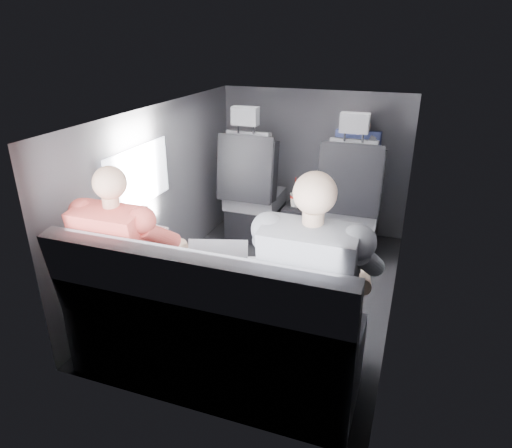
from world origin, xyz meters
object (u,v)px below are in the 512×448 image
(laptop_silver, at_px, (225,264))
(front_seat_left, at_px, (253,199))
(front_seat_right, at_px, (350,211))
(laptop_white, at_px, (152,249))
(laptop_black, at_px, (329,276))
(passenger_rear_left, at_px, (132,261))
(rear_bench, at_px, (210,336))
(passenger_rear_right, at_px, (314,290))
(passenger_front_right, at_px, (356,164))
(water_bottle, at_px, (307,202))
(center_console, at_px, (300,223))
(soda_cup, at_px, (295,199))

(laptop_silver, bearing_deg, front_seat_left, 104.93)
(front_seat_right, relative_size, laptop_white, 3.21)
(laptop_black, distance_m, passenger_rear_left, 1.12)
(laptop_black, bearing_deg, laptop_white, -177.56)
(front_seat_right, height_order, laptop_black, front_seat_right)
(rear_bench, distance_m, laptop_silver, 0.40)
(laptop_silver, distance_m, passenger_rear_left, 0.54)
(laptop_white, height_order, passenger_rear_right, passenger_rear_right)
(passenger_rear_left, xyz_separation_m, passenger_front_right, (0.96, 2.06, 0.12))
(laptop_silver, relative_size, laptop_black, 1.06)
(front_seat_right, relative_size, passenger_rear_left, 1.04)
(front_seat_right, distance_m, passenger_rear_left, 2.07)
(laptop_white, distance_m, laptop_black, 1.06)
(laptop_black, bearing_deg, water_bottle, 107.84)
(front_seat_right, height_order, rear_bench, front_seat_right)
(laptop_silver, relative_size, passenger_front_right, 0.50)
(front_seat_left, height_order, center_console, front_seat_left)
(passenger_rear_right, xyz_separation_m, passenger_front_right, (-0.11, 2.07, 0.09))
(laptop_white, xyz_separation_m, passenger_rear_left, (-0.04, -0.16, -0.01))
(passenger_rear_left, bearing_deg, center_console, 74.08)
(front_seat_right, height_order, passenger_front_right, front_seat_right)
(front_seat_left, bearing_deg, passenger_front_right, 16.29)
(laptop_black, xyz_separation_m, passenger_rear_left, (-1.10, -0.20, -0.01))
(front_seat_right, bearing_deg, water_bottle, -158.99)
(center_console, xyz_separation_m, water_bottle, (0.10, -0.17, 0.28))
(water_bottle, relative_size, laptop_white, 0.44)
(soda_cup, bearing_deg, front_seat_left, 170.21)
(soda_cup, height_order, laptop_black, laptop_black)
(laptop_white, bearing_deg, laptop_black, 2.44)
(water_bottle, bearing_deg, front_seat_left, 166.27)
(rear_bench, xyz_separation_m, laptop_silver, (-0.01, 0.24, 0.32))
(water_bottle, bearing_deg, center_console, 119.84)
(rear_bench, bearing_deg, soda_cup, 90.87)
(laptop_black, distance_m, passenger_front_right, 1.87)
(center_console, bearing_deg, front_seat_right, -5.07)
(front_seat_left, xyz_separation_m, soda_cup, (0.42, -0.07, 0.07))
(front_seat_left, bearing_deg, passenger_rear_right, -61.31)
(passenger_rear_right, bearing_deg, center_console, 106.27)
(passenger_rear_left, bearing_deg, laptop_silver, 15.50)
(passenger_rear_left, distance_m, passenger_rear_right, 1.07)
(soda_cup, height_order, laptop_silver, laptop_silver)
(passenger_rear_right, bearing_deg, water_bottle, 104.71)
(water_bottle, distance_m, laptop_white, 1.63)
(water_bottle, distance_m, laptop_silver, 1.54)
(laptop_black, bearing_deg, rear_bench, -152.60)
(front_seat_left, xyz_separation_m, passenger_rear_right, (0.99, -1.81, 0.26))
(front_seat_left, distance_m, passenger_front_right, 0.98)
(front_seat_left, distance_m, water_bottle, 0.57)
(laptop_silver, distance_m, laptop_black, 0.58)
(laptop_white, distance_m, passenger_rear_right, 1.04)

